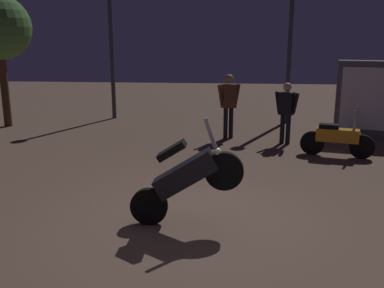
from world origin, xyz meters
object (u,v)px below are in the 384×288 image
(motorcycle_orange_parked_left, at_px, (337,138))
(person_bystander_far, at_px, (229,100))
(streetlamp_near, at_px, (291,31))
(kiosk_billboard, at_px, (366,99))
(person_rider_beside, at_px, (286,108))
(motorcycle_black_foreground, at_px, (185,178))
(streetlamp_far, at_px, (111,30))

(motorcycle_orange_parked_left, bearing_deg, person_bystander_far, 161.70)
(person_bystander_far, distance_m, streetlamp_near, 3.60)
(motorcycle_orange_parked_left, xyz_separation_m, kiosk_billboard, (1.23, 2.18, 0.61))
(person_rider_beside, bearing_deg, motorcycle_orange_parked_left, 71.54)
(streetlamp_near, bearing_deg, motorcycle_orange_parked_left, -80.83)
(motorcycle_black_foreground, distance_m, motorcycle_orange_parked_left, 5.16)
(motorcycle_black_foreground, relative_size, streetlamp_near, 0.37)
(motorcycle_orange_parked_left, relative_size, streetlamp_near, 0.36)
(motorcycle_black_foreground, distance_m, kiosk_billboard, 7.65)
(person_bystander_far, relative_size, streetlamp_near, 0.39)
(streetlamp_far, distance_m, kiosk_billboard, 8.23)
(streetlamp_far, relative_size, kiosk_billboard, 2.18)
(motorcycle_black_foreground, xyz_separation_m, streetlamp_far, (-3.36, 8.50, 2.20))
(streetlamp_far, height_order, kiosk_billboard, streetlamp_far)
(motorcycle_orange_parked_left, xyz_separation_m, streetlamp_far, (-6.46, 4.39, 2.51))
(motorcycle_orange_parked_left, bearing_deg, streetlamp_near, 113.88)
(streetlamp_near, distance_m, streetlamp_far, 5.81)
(person_bystander_far, xyz_separation_m, streetlamp_near, (1.87, 2.46, 1.85))
(person_rider_beside, relative_size, streetlamp_far, 0.35)
(person_rider_beside, xyz_separation_m, kiosk_billboard, (2.28, 1.02, 0.11))
(motorcycle_black_foreground, bearing_deg, motorcycle_orange_parked_left, 53.32)
(motorcycle_orange_parked_left, distance_m, person_rider_beside, 1.64)
(person_rider_beside, relative_size, streetlamp_near, 0.35)
(motorcycle_black_foreground, xyz_separation_m, streetlamp_near, (2.44, 8.21, 2.16))
(motorcycle_black_foreground, bearing_deg, person_bystander_far, 84.65)
(person_bystander_far, distance_m, streetlamp_far, 5.15)
(motorcycle_orange_parked_left, bearing_deg, streetlamp_far, 160.55)
(person_rider_beside, distance_m, kiosk_billboard, 2.50)
(person_rider_beside, distance_m, streetlamp_far, 6.62)
(person_bystander_far, bearing_deg, streetlamp_far, -148.53)
(motorcycle_black_foreground, height_order, person_bystander_far, person_bystander_far)
(motorcycle_black_foreground, relative_size, streetlamp_far, 0.36)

